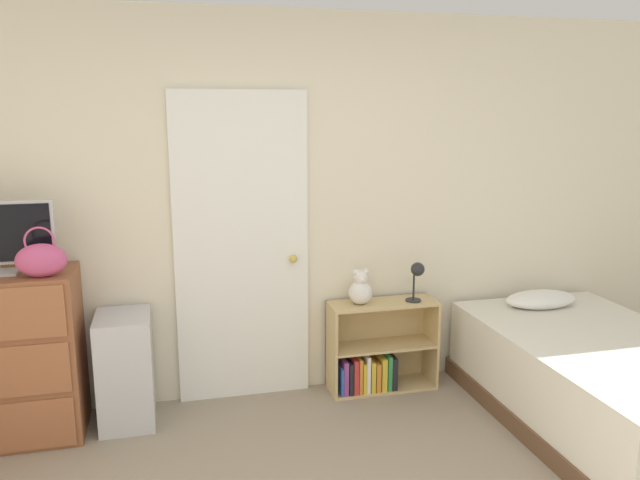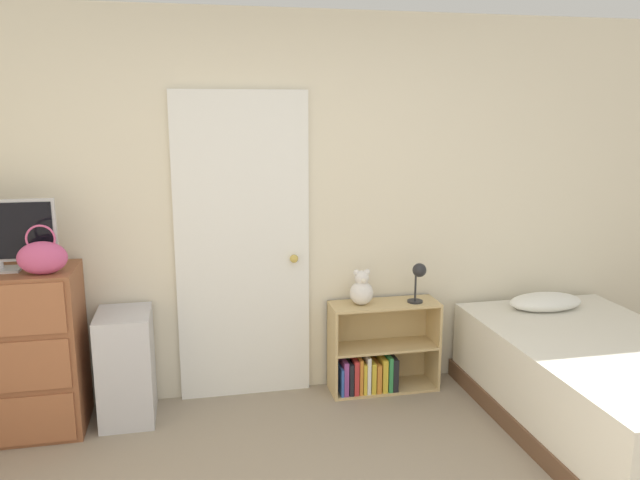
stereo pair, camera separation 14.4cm
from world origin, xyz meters
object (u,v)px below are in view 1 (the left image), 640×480
object	(u,v)px
dresser	(9,357)
storage_bin	(126,369)
bed	(602,382)
bookshelf	(375,356)
teddy_bear	(361,289)
desk_lamp	(417,274)
handbag	(41,260)

from	to	relation	value
dresser	storage_bin	xyz separation A→B (m)	(0.65, 0.03, -0.15)
dresser	bed	bearing A→B (deg)	-11.69
dresser	bookshelf	xyz separation A→B (m)	(2.30, 0.11, -0.27)
storage_bin	teddy_bear	bearing A→B (deg)	2.75
storage_bin	bookshelf	xyz separation A→B (m)	(1.65, 0.08, -0.11)
dresser	bed	distance (m)	3.57
teddy_bear	desk_lamp	bearing A→B (deg)	-5.55
storage_bin	desk_lamp	xyz separation A→B (m)	(1.93, 0.04, 0.47)
handbag	storage_bin	xyz separation A→B (m)	(0.40, 0.15, -0.76)
handbag	bed	world-z (taller)	handbag
handbag	bookshelf	world-z (taller)	handbag
storage_bin	bed	world-z (taller)	storage_bin
storage_bin	bed	size ratio (longest dim) A/B	0.36
dresser	handbag	size ratio (longest dim) A/B	3.51
desk_lamp	bed	world-z (taller)	desk_lamp
teddy_bear	bookshelf	bearing A→B (deg)	1.83
handbag	bed	bearing A→B (deg)	-10.43
desk_lamp	storage_bin	bearing A→B (deg)	-178.93
bookshelf	teddy_bear	world-z (taller)	teddy_bear
dresser	handbag	distance (m)	0.67
teddy_bear	bed	bearing A→B (deg)	-32.38
bookshelf	teddy_bear	xyz separation A→B (m)	(-0.11, -0.00, 0.50)
dresser	bookshelf	distance (m)	2.32
storage_bin	bookshelf	distance (m)	1.66
desk_lamp	bed	xyz separation A→B (m)	(0.91, -0.79, -0.55)
storage_bin	teddy_bear	xyz separation A→B (m)	(1.54, 0.07, 0.38)
dresser	storage_bin	size ratio (longest dim) A/B	1.44
storage_bin	teddy_bear	size ratio (longest dim) A/B	2.85
bookshelf	teddy_bear	size ratio (longest dim) A/B	3.05
dresser	desk_lamp	size ratio (longest dim) A/B	3.64
storage_bin	desk_lamp	bearing A→B (deg)	1.07
bookshelf	bed	xyz separation A→B (m)	(1.19, -0.83, 0.04)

